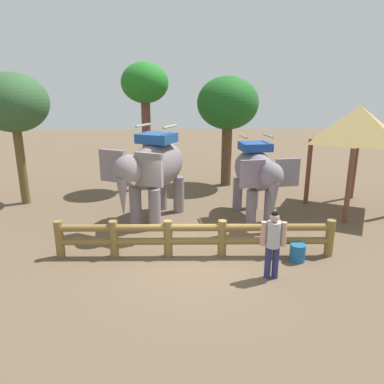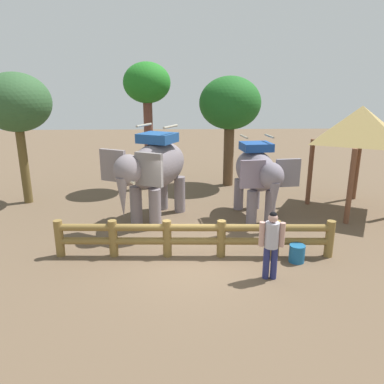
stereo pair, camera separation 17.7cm
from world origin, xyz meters
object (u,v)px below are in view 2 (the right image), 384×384
object	(u,v)px
log_fence	(194,236)
tree_back_center	(147,88)
elephant_center	(257,173)
elephant_near_left	(154,168)
feed_bucket	(297,253)
thatched_shelter	(361,126)
tree_far_left	(16,104)
tree_far_right	(230,105)
tourist_woman_in_black	(272,241)

from	to	relation	value
log_fence	tree_back_center	world-z (taller)	tree_back_center
elephant_center	tree_back_center	distance (m)	6.38
log_fence	tree_back_center	size ratio (longest dim) A/B	1.39
elephant_near_left	feed_bucket	bearing A→B (deg)	-40.07
elephant_near_left	thatched_shelter	distance (m)	7.53
tree_far_left	tree_far_right	distance (m)	8.78
thatched_shelter	tree_far_right	bearing A→B (deg)	137.99
thatched_shelter	feed_bucket	size ratio (longest dim) A/B	8.09
log_fence	feed_bucket	distance (m)	2.81
elephant_near_left	tree_far_right	xyz separation A→B (m)	(3.16, 4.59, 1.86)
tree_far_right	feed_bucket	xyz separation A→B (m)	(0.83, -7.94, -3.48)
tree_back_center	tree_far_right	distance (m)	3.75
elephant_center	tree_far_right	size ratio (longest dim) A/B	0.69
elephant_center	tree_far_left	size ratio (longest dim) A/B	0.68
log_fence	feed_bucket	size ratio (longest dim) A/B	16.03
elephant_center	tourist_woman_in_black	size ratio (longest dim) A/B	1.98
log_fence	tree_far_right	size ratio (longest dim) A/B	1.55
elephant_center	thatched_shelter	size ratio (longest dim) A/B	0.89
elephant_center	tree_far_right	xyz separation A→B (m)	(-0.39, 4.51, 2.07)
tree_far_right	tree_back_center	bearing A→B (deg)	-173.11
elephant_near_left	tree_far_left	distance (m)	6.09
thatched_shelter	tree_far_left	distance (m)	12.75
tourist_woman_in_black	feed_bucket	world-z (taller)	tourist_woman_in_black
elephant_near_left	tree_back_center	xyz separation A→B (m)	(-0.49, 4.14, 2.59)
elephant_center	tree_back_center	size ratio (longest dim) A/B	0.62
thatched_shelter	feed_bucket	xyz separation A→B (m)	(-3.38, -4.15, -2.95)
tourist_woman_in_black	tree_far_right	size ratio (longest dim) A/B	0.35
elephant_center	tree_back_center	world-z (taller)	tree_back_center
log_fence	tourist_woman_in_black	size ratio (longest dim) A/B	4.42
log_fence	tourist_woman_in_black	world-z (taller)	tourist_woman_in_black
log_fence	elephant_center	distance (m)	3.92
thatched_shelter	tree_back_center	size ratio (longest dim) A/B	0.70
tree_far_right	thatched_shelter	bearing A→B (deg)	-42.01
tree_far_left	feed_bucket	bearing A→B (deg)	-31.00
thatched_shelter	tree_back_center	world-z (taller)	tree_back_center
tree_back_center	tree_far_right	bearing A→B (deg)	6.89
elephant_near_left	feed_bucket	world-z (taller)	elephant_near_left
elephant_near_left	thatched_shelter	world-z (taller)	thatched_shelter
tree_far_left	feed_bucket	distance (m)	11.42
feed_bucket	elephant_near_left	bearing A→B (deg)	139.93
log_fence	feed_bucket	world-z (taller)	log_fence
tourist_woman_in_black	tree_far_right	world-z (taller)	tree_far_right
elephant_center	thatched_shelter	xyz separation A→B (m)	(3.82, 0.72, 1.55)
tree_far_left	elephant_center	bearing A→B (deg)	-13.61
log_fence	tree_back_center	xyz separation A→B (m)	(-1.72, 7.05, 3.85)
feed_bucket	log_fence	bearing A→B (deg)	170.83
elephant_center	tree_far_right	bearing A→B (deg)	94.91
tourist_woman_in_black	feed_bucket	bearing A→B (deg)	41.85
log_fence	tree_far_right	distance (m)	8.34
tourist_woman_in_black	tree_far_left	distance (m)	10.90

